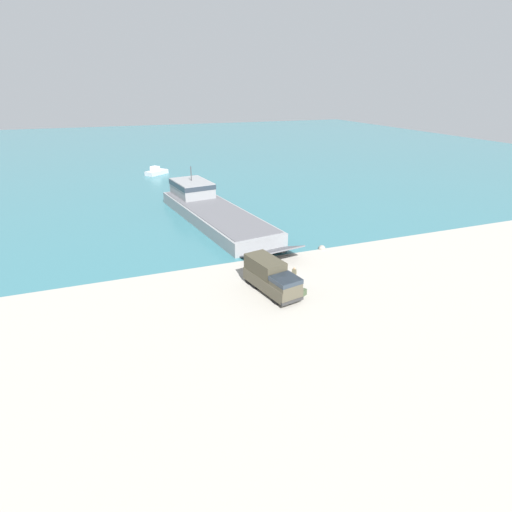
% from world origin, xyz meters
% --- Properties ---
extents(ground_plane, '(240.00, 240.00, 0.00)m').
position_xyz_m(ground_plane, '(0.00, 0.00, 0.00)').
color(ground_plane, '#9E998E').
extents(water_surface, '(240.00, 180.00, 0.01)m').
position_xyz_m(water_surface, '(0.00, 95.81, 0.00)').
color(water_surface, '#336B75').
rests_on(water_surface, ground_plane).
extents(landing_craft, '(11.67, 33.21, 6.72)m').
position_xyz_m(landing_craft, '(-1.00, 23.36, 1.53)').
color(landing_craft, gray).
rests_on(landing_craft, ground_plane).
extents(military_truck, '(3.85, 7.36, 3.16)m').
position_xyz_m(military_truck, '(-1.39, -2.26, 1.60)').
color(military_truck, '#4C4738').
rests_on(military_truck, ground_plane).
extents(soldier_on_ramp, '(0.48, 0.48, 1.81)m').
position_xyz_m(soldier_on_ramp, '(1.52, -1.46, 1.05)').
color(soldier_on_ramp, '#6B664C').
rests_on(soldier_on_ramp, ground_plane).
extents(moored_boat_a, '(5.60, 5.02, 1.92)m').
position_xyz_m(moored_boat_a, '(-4.39, 59.39, 0.64)').
color(moored_boat_a, '#B7BABF').
rests_on(moored_boat_a, ground_plane).
extents(cargo_crate, '(0.92, 0.97, 0.63)m').
position_xyz_m(cargo_crate, '(1.16, -4.03, 0.32)').
color(cargo_crate, '#3D4C33').
rests_on(cargo_crate, ground_plane).
extents(shoreline_rock_a, '(0.94, 0.94, 0.94)m').
position_xyz_m(shoreline_rock_a, '(8.92, 5.84, 0.00)').
color(shoreline_rock_a, gray).
rests_on(shoreline_rock_a, ground_plane).
extents(shoreline_rock_b, '(0.92, 0.92, 0.92)m').
position_xyz_m(shoreline_rock_b, '(3.84, 6.79, 0.00)').
color(shoreline_rock_b, gray).
rests_on(shoreline_rock_b, ground_plane).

